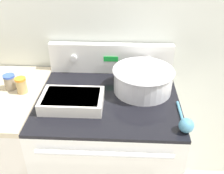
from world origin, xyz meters
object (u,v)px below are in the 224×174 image
(casserole_dish, at_px, (72,100))
(spice_jar_orange_cap, at_px, (21,85))
(spice_jar_blue_cap, at_px, (10,82))
(ladle, at_px, (186,124))
(mixing_bowl, at_px, (143,79))

(casserole_dish, xyz_separation_m, spice_jar_orange_cap, (-0.30, 0.10, 0.02))
(spice_jar_blue_cap, bearing_deg, ladle, -17.59)
(ladle, bearing_deg, mixing_bowl, 118.40)
(casserole_dish, relative_size, spice_jar_orange_cap, 3.55)
(mixing_bowl, bearing_deg, spice_jar_orange_cap, -173.75)
(casserole_dish, height_order, ladle, ladle)
(mixing_bowl, bearing_deg, casserole_dish, -155.41)
(ladle, distance_m, spice_jar_blue_cap, 0.99)
(mixing_bowl, distance_m, spice_jar_blue_cap, 0.76)
(ladle, bearing_deg, spice_jar_blue_cap, 162.41)
(ladle, bearing_deg, spice_jar_orange_cap, 162.96)
(ladle, xyz_separation_m, spice_jar_orange_cap, (-0.86, 0.26, 0.03))
(casserole_dish, relative_size, spice_jar_blue_cap, 3.62)
(mixing_bowl, relative_size, spice_jar_orange_cap, 3.82)
(spice_jar_orange_cap, xyz_separation_m, spice_jar_blue_cap, (-0.08, 0.03, -0.00))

